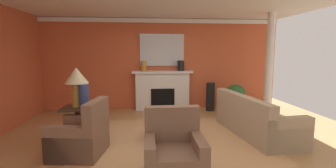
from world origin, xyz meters
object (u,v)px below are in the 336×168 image
(armchair_facing_fireplace, at_px, (174,157))
(vase_tall_corner, at_px, (210,97))
(mantel_mirror, at_px, (162,50))
(vase_mantel_right, at_px, (181,66))
(sofa, at_px, (254,121))
(table_lamp, at_px, (76,79))
(armchair_near_window, at_px, (81,138))
(fireplace, at_px, (162,91))
(coffee_table, at_px, (173,123))
(potted_plant, at_px, (235,96))
(side_table, at_px, (79,122))
(vase_on_side_table, at_px, (84,96))
(vase_mantel_left, at_px, (144,66))

(armchair_facing_fireplace, distance_m, vase_tall_corner, 4.03)
(mantel_mirror, distance_m, vase_mantel_right, 0.74)
(sofa, xyz_separation_m, table_lamp, (-3.56, -0.10, 0.93))
(armchair_near_window, bearing_deg, fireplace, 63.01)
(coffee_table, xyz_separation_m, potted_plant, (1.99, 1.83, 0.16))
(mantel_mirror, relative_size, potted_plant, 1.59)
(side_table, height_order, vase_on_side_table, vase_on_side_table)
(mantel_mirror, distance_m, armchair_facing_fireplace, 4.40)
(fireplace, bearing_deg, vase_on_side_table, -121.96)
(fireplace, relative_size, vase_on_side_table, 4.01)
(side_table, relative_size, vase_mantel_right, 2.27)
(side_table, xyz_separation_m, potted_plant, (3.80, 1.81, 0.09))
(armchair_near_window, height_order, vase_mantel_left, vase_mantel_left)
(armchair_near_window, relative_size, side_table, 1.36)
(fireplace, relative_size, table_lamp, 2.40)
(sofa, bearing_deg, armchair_near_window, -168.00)
(armchair_facing_fireplace, xyz_separation_m, vase_mantel_right, (0.69, 3.97, 1.02))
(coffee_table, height_order, vase_mantel_right, vase_mantel_right)
(vase_on_side_table, bearing_deg, potted_plant, 27.88)
(mantel_mirror, distance_m, table_lamp, 3.25)
(vase_mantel_left, relative_size, vase_tall_corner, 0.37)
(fireplace, relative_size, side_table, 2.57)
(potted_plant, bearing_deg, armchair_near_window, -146.00)
(vase_mantel_right, bearing_deg, armchair_facing_fireplace, -99.85)
(fireplace, height_order, coffee_table, fireplace)
(fireplace, height_order, potted_plant, fireplace)
(fireplace, xyz_separation_m, vase_mantel_right, (0.55, -0.05, 0.77))
(side_table, bearing_deg, sofa, 1.55)
(side_table, bearing_deg, vase_mantel_right, 46.49)
(potted_plant, bearing_deg, side_table, -154.52)
(vase_mantel_left, xyz_separation_m, potted_plant, (2.55, -0.66, -0.83))
(armchair_near_window, bearing_deg, potted_plant, 34.00)
(vase_mantel_right, bearing_deg, table_lamp, -133.51)
(armchair_near_window, height_order, vase_mantel_right, vase_mantel_right)
(armchair_facing_fireplace, distance_m, potted_plant, 3.94)
(vase_mantel_left, relative_size, vase_on_side_table, 0.68)
(armchair_facing_fireplace, xyz_separation_m, potted_plant, (2.14, 3.31, 0.19))
(coffee_table, xyz_separation_m, side_table, (-1.82, 0.01, 0.06))
(armchair_facing_fireplace, bearing_deg, side_table, 137.99)
(table_lamp, relative_size, potted_plant, 0.90)
(vase_on_side_table, bearing_deg, armchair_facing_fireplace, -42.33)
(coffee_table, bearing_deg, vase_on_side_table, -176.36)
(fireplace, height_order, vase_mantel_left, vase_mantel_left)
(fireplace, distance_m, vase_on_side_table, 3.14)
(side_table, bearing_deg, armchair_near_window, -72.09)
(potted_plant, bearing_deg, sofa, -98.00)
(vase_mantel_left, xyz_separation_m, vase_on_side_table, (-1.10, -2.60, -0.40))
(coffee_table, relative_size, potted_plant, 1.20)
(sofa, xyz_separation_m, armchair_near_window, (-3.36, -0.71, 0.01))
(fireplace, bearing_deg, coffee_table, -89.65)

